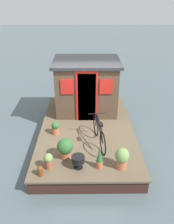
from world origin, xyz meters
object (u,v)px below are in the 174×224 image
at_px(potted_plant_basil, 56,128).
at_px(mooring_bollard, 40,171).
at_px(potted_plant_sage, 100,158).
at_px(houseboat_cabin, 87,86).
at_px(bicycle, 99,133).
at_px(charcoal_grill, 78,160).
at_px(potted_plant_geranium, 122,158).
at_px(potted_plant_fern, 48,161).
at_px(potted_plant_succulent, 65,148).

bearing_deg(potted_plant_basil, mooring_bollard, 174.74).
bearing_deg(potted_plant_sage, houseboat_cabin, 5.14).
distance_m(bicycle, charcoal_grill, 1.22).
height_order(potted_plant_geranium, charcoal_grill, potted_plant_geranium).
relative_size(bicycle, mooring_bollard, 6.14).
bearing_deg(bicycle, mooring_bollard, 131.24).
bearing_deg(charcoal_grill, bicycle, -29.05).
bearing_deg(bicycle, potted_plant_sage, 177.43).
height_order(charcoal_grill, mooring_bollard, charcoal_grill).
bearing_deg(bicycle, potted_plant_fern, 128.37).
bearing_deg(potted_plant_succulent, potted_plant_geranium, -106.45).
bearing_deg(houseboat_cabin, bicycle, -171.27).
xyz_separation_m(houseboat_cabin, bicycle, (-2.25, -0.35, -0.59)).
bearing_deg(bicycle, houseboat_cabin, 8.73).
distance_m(potted_plant_succulent, mooring_bollard, 0.91).
distance_m(charcoal_grill, mooring_bollard, 0.97).
xyz_separation_m(bicycle, potted_plant_succulent, (-0.65, 0.95, -0.05)).
distance_m(potted_plant_geranium, potted_plant_fern, 1.86).
xyz_separation_m(potted_plant_sage, charcoal_grill, (0.00, 0.54, -0.04)).
relative_size(potted_plant_geranium, charcoal_grill, 1.67).
bearing_deg(potted_plant_basil, potted_plant_succulent, -161.91).
relative_size(potted_plant_sage, charcoal_grill, 1.75).
distance_m(potted_plant_basil, charcoal_grill, 1.79).
bearing_deg(potted_plant_fern, houseboat_cabin, -16.76).
bearing_deg(bicycle, potted_plant_geranium, -154.53).
bearing_deg(houseboat_cabin, potted_plant_geranium, -165.53).
bearing_deg(potted_plant_sage, potted_plant_geranium, -91.73).
distance_m(potted_plant_sage, charcoal_grill, 0.54).
bearing_deg(mooring_bollard, houseboat_cabin, -18.10).
bearing_deg(bicycle, potted_plant_succulent, 124.43).
bearing_deg(charcoal_grill, houseboat_cabin, -4.21).
relative_size(bicycle, potted_plant_basil, 4.00).
bearing_deg(houseboat_cabin, potted_plant_fern, 163.24).
xyz_separation_m(houseboat_cabin, potted_plant_sage, (-3.31, -0.30, -0.67)).
distance_m(bicycle, mooring_bollard, 2.03).
bearing_deg(potted_plant_fern, potted_plant_succulent, -43.78).
height_order(houseboat_cabin, potted_plant_succulent, houseboat_cabin).
height_order(potted_plant_basil, charcoal_grill, potted_plant_basil).
distance_m(houseboat_cabin, charcoal_grill, 3.40).
distance_m(potted_plant_geranium, mooring_bollard, 2.05).
xyz_separation_m(charcoal_grill, mooring_bollard, (-0.27, 0.93, -0.11)).
distance_m(potted_plant_geranium, charcoal_grill, 1.11).
bearing_deg(charcoal_grill, potted_plant_fern, 90.19).
xyz_separation_m(potted_plant_basil, potted_plant_sage, (-1.63, -1.29, 0.09)).
distance_m(potted_plant_fern, charcoal_grill, 0.75).
relative_size(potted_plant_succulent, mooring_bollard, 2.18).
xyz_separation_m(potted_plant_fern, charcoal_grill, (0.00, -0.75, 0.02)).
relative_size(potted_plant_succulent, charcoal_grill, 1.65).
bearing_deg(potted_plant_sage, potted_plant_basil, 38.51).
bearing_deg(potted_plant_geranium, mooring_bollard, 97.02).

